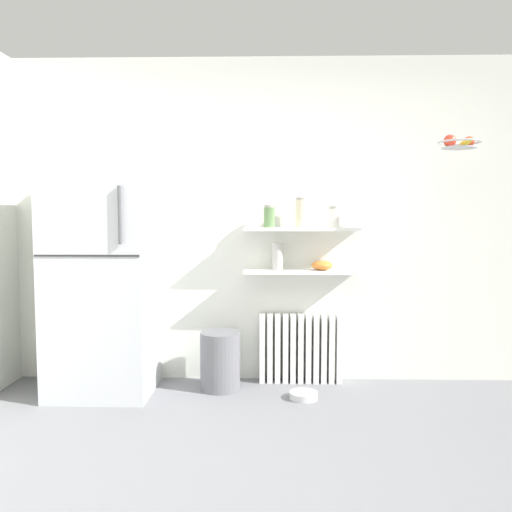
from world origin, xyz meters
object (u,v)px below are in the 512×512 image
(shelf_bowl, at_px, (322,265))
(refrigerator, at_px, (103,276))
(hanging_fruit_basket, at_px, (459,143))
(pet_food_bowl, at_px, (304,395))
(storage_jar_2, at_px, (334,217))
(storage_jar_0, at_px, (269,216))
(trash_bin, at_px, (220,361))
(radiator, at_px, (300,348))
(storage_jar_1, at_px, (302,213))
(vase, at_px, (278,256))

(shelf_bowl, bearing_deg, refrigerator, -172.18)
(hanging_fruit_basket, bearing_deg, pet_food_bowl, -177.41)
(shelf_bowl, distance_m, hanging_fruit_basket, 1.35)
(storage_jar_2, bearing_deg, pet_food_bowl, -124.82)
(storage_jar_0, height_order, storage_jar_2, storage_jar_0)
(shelf_bowl, height_order, trash_bin, shelf_bowl)
(storage_jar_0, relative_size, trash_bin, 0.40)
(storage_jar_0, bearing_deg, trash_bin, -156.51)
(radiator, distance_m, storage_jar_0, 1.09)
(refrigerator, distance_m, pet_food_bowl, 1.75)
(shelf_bowl, bearing_deg, storage_jar_2, -0.00)
(shelf_bowl, bearing_deg, storage_jar_0, -180.00)
(storage_jar_1, xyz_separation_m, vase, (-0.19, -0.00, -0.35))
(storage_jar_0, distance_m, storage_jar_1, 0.26)
(vase, bearing_deg, refrigerator, -170.15)
(vase, xyz_separation_m, trash_bin, (-0.45, -0.16, -0.80))
(storage_jar_0, xyz_separation_m, pet_food_bowl, (0.26, -0.37, -1.31))
(trash_bin, xyz_separation_m, hanging_fruit_basket, (1.73, -0.15, 1.64))
(storage_jar_1, bearing_deg, vase, -180.00)
(storage_jar_1, relative_size, shelf_bowl, 1.40)
(vase, bearing_deg, hanging_fruit_basket, -13.79)
(vase, distance_m, pet_food_bowl, 1.08)
(shelf_bowl, height_order, hanging_fruit_basket, hanging_fruit_basket)
(storage_jar_0, distance_m, vase, 0.32)
(storage_jar_2, distance_m, trash_bin, 1.43)
(refrigerator, distance_m, storage_jar_2, 1.84)
(storage_jar_1, xyz_separation_m, shelf_bowl, (0.16, -0.00, -0.42))
(hanging_fruit_basket, bearing_deg, radiator, 162.55)
(hanging_fruit_basket, bearing_deg, shelf_bowl, 161.36)
(storage_jar_1, height_order, storage_jar_2, storage_jar_1)
(storage_jar_0, bearing_deg, shelf_bowl, 0.00)
(hanging_fruit_basket, bearing_deg, vase, 166.21)
(trash_bin, bearing_deg, storage_jar_2, 10.47)
(storage_jar_0, relative_size, storage_jar_2, 1.07)
(storage_jar_1, bearing_deg, refrigerator, -171.34)
(storage_jar_0, height_order, pet_food_bowl, storage_jar_0)
(radiator, bearing_deg, hanging_fruit_basket, -17.45)
(trash_bin, bearing_deg, radiator, 17.05)
(radiator, bearing_deg, trash_bin, -162.95)
(refrigerator, height_order, vase, refrigerator)
(radiator, relative_size, trash_bin, 1.47)
(radiator, distance_m, pet_food_bowl, 0.47)
(pet_food_bowl, bearing_deg, trash_bin, 162.36)
(storage_jar_0, bearing_deg, storage_jar_1, 0.00)
(refrigerator, distance_m, hanging_fruit_basket, 2.79)
(radiator, xyz_separation_m, storage_jar_0, (-0.26, -0.03, 1.06))
(vase, bearing_deg, storage_jar_2, -0.00)
(storage_jar_1, relative_size, vase, 1.10)
(pet_food_bowl, bearing_deg, storage_jar_2, 55.18)
(storage_jar_0, distance_m, hanging_fruit_basket, 1.49)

